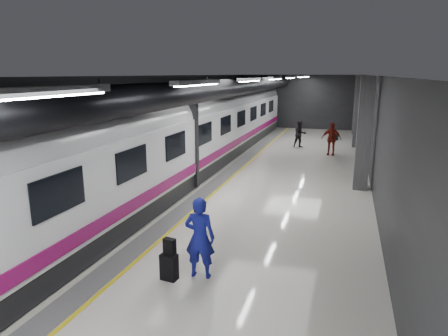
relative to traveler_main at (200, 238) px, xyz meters
The scene contains 9 objects.
ground 6.82m from the traveler_main, 97.26° to the left, with size 40.00×40.00×0.00m, color silver.
platform_hall 8.15m from the traveler_main, 98.47° to the left, with size 10.02×40.02×4.51m.
train 7.93m from the traveler_main, 121.48° to the left, with size 3.05×38.00×4.05m.
traveler_main is the anchor object (origin of this frame).
suitcase_main 0.97m from the traveler_main, 150.52° to the right, with size 0.38×0.24×0.61m, color black.
shoulder_bag 0.71m from the traveler_main, 152.95° to the right, with size 0.28×0.15×0.37m, color black.
traveler_far_a 17.43m from the traveler_main, 89.26° to the left, with size 0.83×0.64×1.70m, color black.
traveler_far_b 15.71m from the traveler_main, 81.85° to the left, with size 1.11×0.46×1.89m, color maroon.
suitcase_far 21.23m from the traveler_main, 83.70° to the left, with size 0.34×0.22×0.50m, color black.
Camera 1 is at (3.87, -14.61, 4.59)m, focal length 32.00 mm.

